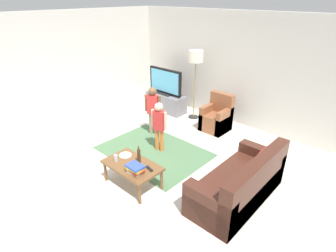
{
  "coord_description": "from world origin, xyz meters",
  "views": [
    {
      "loc": [
        3.29,
        -2.98,
        3.02
      ],
      "look_at": [
        0.0,
        0.6,
        0.65
      ],
      "focal_mm": 29.09,
      "sensor_mm": 36.0,
      "label": 1
    }
  ],
  "objects_px": {
    "tv_stand": "(166,102)",
    "tv": "(165,82)",
    "child_center": "(159,122)",
    "book_stack": "(135,169)",
    "armchair": "(217,118)",
    "child_near_tv": "(153,106)",
    "coffee_table": "(132,167)",
    "bottle": "(139,156)",
    "plate": "(125,155)",
    "floor_lamp": "(196,60)",
    "couch": "(242,186)",
    "soda_can": "(116,158)",
    "tv_remote": "(149,169)"
  },
  "relations": [
    {
      "from": "tv_stand",
      "to": "tv",
      "type": "xyz_separation_m",
      "value": [
        -0.0,
        -0.02,
        0.6
      ]
    },
    {
      "from": "child_center",
      "to": "book_stack",
      "type": "relative_size",
      "value": 3.84
    },
    {
      "from": "tv_stand",
      "to": "armchair",
      "type": "xyz_separation_m",
      "value": [
        1.74,
        -0.04,
        0.05
      ]
    },
    {
      "from": "child_near_tv",
      "to": "book_stack",
      "type": "bearing_deg",
      "value": -51.95
    },
    {
      "from": "tv",
      "to": "child_center",
      "type": "bearing_deg",
      "value": -50.15
    },
    {
      "from": "armchair",
      "to": "coffee_table",
      "type": "relative_size",
      "value": 0.9
    },
    {
      "from": "bottle",
      "to": "plate",
      "type": "bearing_deg",
      "value": -176.73
    },
    {
      "from": "armchair",
      "to": "bottle",
      "type": "distance_m",
      "value": 2.71
    },
    {
      "from": "child_center",
      "to": "plate",
      "type": "distance_m",
      "value": 1.09
    },
    {
      "from": "floor_lamp",
      "to": "book_stack",
      "type": "height_order",
      "value": "floor_lamp"
    },
    {
      "from": "couch",
      "to": "plate",
      "type": "xyz_separation_m",
      "value": [
        -1.88,
        -0.81,
        0.14
      ]
    },
    {
      "from": "floor_lamp",
      "to": "soda_can",
      "type": "distance_m",
      "value": 3.38
    },
    {
      "from": "child_near_tv",
      "to": "plate",
      "type": "bearing_deg",
      "value": -61.37
    },
    {
      "from": "child_near_tv",
      "to": "book_stack",
      "type": "distance_m",
      "value": 2.19
    },
    {
      "from": "tv_remote",
      "to": "soda_can",
      "type": "height_order",
      "value": "soda_can"
    },
    {
      "from": "floor_lamp",
      "to": "tv_stand",
      "type": "bearing_deg",
      "value": -170.19
    },
    {
      "from": "book_stack",
      "to": "floor_lamp",
      "type": "bearing_deg",
      "value": 111.45
    },
    {
      "from": "tv_stand",
      "to": "armchair",
      "type": "bearing_deg",
      "value": -1.3
    },
    {
      "from": "child_near_tv",
      "to": "coffee_table",
      "type": "distance_m",
      "value": 1.98
    },
    {
      "from": "book_stack",
      "to": "soda_can",
      "type": "xyz_separation_m",
      "value": [
        -0.5,
        -0.01,
        -0.01
      ]
    },
    {
      "from": "coffee_table",
      "to": "tv_stand",
      "type": "bearing_deg",
      "value": 123.4
    },
    {
      "from": "floor_lamp",
      "to": "plate",
      "type": "relative_size",
      "value": 8.09
    },
    {
      "from": "child_near_tv",
      "to": "plate",
      "type": "distance_m",
      "value": 1.73
    },
    {
      "from": "tv",
      "to": "plate",
      "type": "xyz_separation_m",
      "value": [
        1.58,
        -2.73,
        -0.42
      ]
    },
    {
      "from": "tv_stand",
      "to": "armchair",
      "type": "height_order",
      "value": "armchair"
    },
    {
      "from": "bottle",
      "to": "soda_can",
      "type": "xyz_separation_m",
      "value": [
        -0.33,
        -0.24,
        -0.07
      ]
    },
    {
      "from": "armchair",
      "to": "bottle",
      "type": "height_order",
      "value": "armchair"
    },
    {
      "from": "couch",
      "to": "armchair",
      "type": "xyz_separation_m",
      "value": [
        -1.72,
        1.9,
        0.01
      ]
    },
    {
      "from": "plate",
      "to": "tv_stand",
      "type": "bearing_deg",
      "value": 119.87
    },
    {
      "from": "child_near_tv",
      "to": "tv_remote",
      "type": "height_order",
      "value": "child_near_tv"
    },
    {
      "from": "coffee_table",
      "to": "soda_can",
      "type": "bearing_deg",
      "value": -156.8
    },
    {
      "from": "child_center",
      "to": "plate",
      "type": "xyz_separation_m",
      "value": [
        0.18,
        -1.05,
        -0.22
      ]
    },
    {
      "from": "floor_lamp",
      "to": "child_center",
      "type": "distance_m",
      "value": 2.12
    },
    {
      "from": "coffee_table",
      "to": "plate",
      "type": "distance_m",
      "value": 0.32
    },
    {
      "from": "couch",
      "to": "soda_can",
      "type": "height_order",
      "value": "couch"
    },
    {
      "from": "tv",
      "to": "couch",
      "type": "bearing_deg",
      "value": -29.01
    },
    {
      "from": "book_stack",
      "to": "plate",
      "type": "height_order",
      "value": "book_stack"
    },
    {
      "from": "coffee_table",
      "to": "book_stack",
      "type": "xyz_separation_m",
      "value": [
        0.22,
        -0.11,
        0.12
      ]
    },
    {
      "from": "couch",
      "to": "bottle",
      "type": "distance_m",
      "value": 1.75
    },
    {
      "from": "couch",
      "to": "soda_can",
      "type": "bearing_deg",
      "value": -151.07
    },
    {
      "from": "floor_lamp",
      "to": "coffee_table",
      "type": "relative_size",
      "value": 1.78
    },
    {
      "from": "coffee_table",
      "to": "tv_remote",
      "type": "bearing_deg",
      "value": 17.35
    },
    {
      "from": "couch",
      "to": "tv",
      "type": "bearing_deg",
      "value": 150.99
    },
    {
      "from": "armchair",
      "to": "couch",
      "type": "bearing_deg",
      "value": -47.85
    },
    {
      "from": "plate",
      "to": "coffee_table",
      "type": "bearing_deg",
      "value": -18.45
    },
    {
      "from": "coffee_table",
      "to": "tv_remote",
      "type": "xyz_separation_m",
      "value": [
        0.32,
        0.1,
        0.06
      ]
    },
    {
      "from": "child_near_tv",
      "to": "child_center",
      "type": "distance_m",
      "value": 0.78
    },
    {
      "from": "floor_lamp",
      "to": "soda_can",
      "type": "relative_size",
      "value": 14.83
    },
    {
      "from": "tv",
      "to": "armchair",
      "type": "distance_m",
      "value": 1.83
    },
    {
      "from": "coffee_table",
      "to": "book_stack",
      "type": "distance_m",
      "value": 0.28
    }
  ]
}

